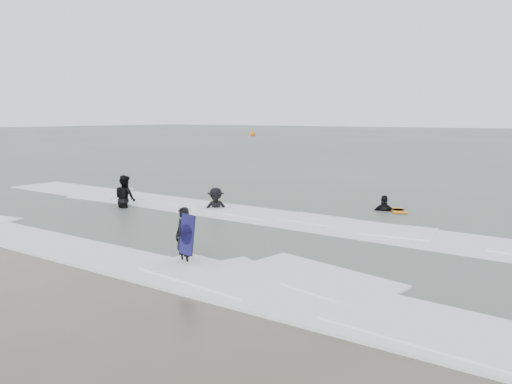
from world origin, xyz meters
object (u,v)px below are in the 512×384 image
Objects in this scene: surfer_centre at (184,266)px; surfer_right_near at (384,212)px; buoy at (253,134)px; surfer_wading at (126,209)px; surfer_breaker at (216,211)px.

surfer_right_near is at bearing 92.87° from surfer_centre.
surfer_centre is 80.74m from buoy.
buoy is (-45.60, 66.63, 0.42)m from surfer_centre.
surfer_wading is at bearing 160.89° from surfer_centre.
buoy reaches higher than surfer_breaker.
surfer_breaker is at bearing -55.54° from buoy.
surfer_breaker reaches higher than surfer_centre.
surfer_right_near is (5.45, 3.46, 0.00)m from surfer_breaker.
surfer_centre is at bearing -90.74° from surfer_breaker.
surfer_breaker is at bearing -141.44° from surfer_wading.
surfer_breaker is 73.53m from buoy.
surfer_right_near is at bearing -138.93° from surfer_wading.
buoy reaches higher than surfer_wading.
surfer_centre is 0.78× the size of surfer_wading.
surfer_centre is at bearing -55.61° from buoy.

